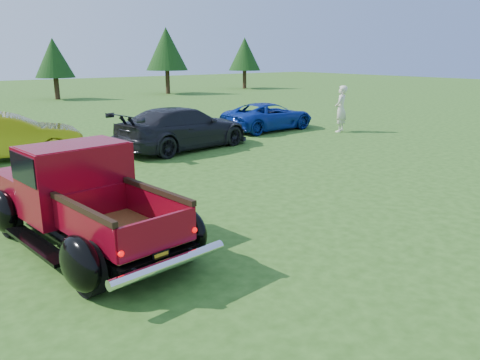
{
  "coord_description": "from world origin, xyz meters",
  "views": [
    {
      "loc": [
        -4.55,
        -6.12,
        3.26
      ],
      "look_at": [
        0.28,
        0.2,
        1.11
      ],
      "focal_mm": 35.0,
      "sensor_mm": 36.0,
      "label": 1
    }
  ],
  "objects_px": {
    "tree_east": "(166,49)",
    "tree_far_east": "(245,54)",
    "pickup_truck": "(77,196)",
    "show_car_grey": "(184,128)",
    "show_car_yellow": "(8,137)",
    "tree_mid_right": "(54,58)",
    "spectator": "(341,109)",
    "show_car_blue": "(269,116)"
  },
  "relations": [
    {
      "from": "tree_east",
      "to": "tree_far_east",
      "type": "xyz_separation_m",
      "value": [
        9.0,
        1.0,
        -0.41
      ]
    },
    {
      "from": "pickup_truck",
      "to": "show_car_grey",
      "type": "xyz_separation_m",
      "value": [
        5.86,
        6.23,
        -0.1
      ]
    },
    {
      "from": "show_car_grey",
      "to": "show_car_yellow",
      "type": "bearing_deg",
      "value": 61.54
    },
    {
      "from": "tree_mid_right",
      "to": "spectator",
      "type": "height_order",
      "value": "tree_mid_right"
    },
    {
      "from": "show_car_blue",
      "to": "spectator",
      "type": "distance_m",
      "value": 3.13
    },
    {
      "from": "spectator",
      "to": "tree_mid_right",
      "type": "bearing_deg",
      "value": -104.54
    },
    {
      "from": "show_car_yellow",
      "to": "spectator",
      "type": "distance_m",
      "value": 12.88
    },
    {
      "from": "show_car_grey",
      "to": "tree_east",
      "type": "bearing_deg",
      "value": -36.65
    },
    {
      "from": "show_car_yellow",
      "to": "show_car_blue",
      "type": "height_order",
      "value": "show_car_yellow"
    },
    {
      "from": "tree_east",
      "to": "show_car_grey",
      "type": "bearing_deg",
      "value": -117.6
    },
    {
      "from": "pickup_truck",
      "to": "show_car_blue",
      "type": "relative_size",
      "value": 1.15
    },
    {
      "from": "tree_east",
      "to": "tree_far_east",
      "type": "distance_m",
      "value": 9.06
    },
    {
      "from": "tree_far_east",
      "to": "tree_east",
      "type": "bearing_deg",
      "value": -173.66
    },
    {
      "from": "show_car_yellow",
      "to": "spectator",
      "type": "xyz_separation_m",
      "value": [
        12.58,
        -2.73,
        0.25
      ]
    },
    {
      "from": "show_car_blue",
      "to": "pickup_truck",
      "type": "bearing_deg",
      "value": 122.09
    },
    {
      "from": "tree_far_east",
      "to": "show_car_yellow",
      "type": "relative_size",
      "value": 1.08
    },
    {
      "from": "show_car_blue",
      "to": "show_car_yellow",
      "type": "bearing_deg",
      "value": 84.94
    },
    {
      "from": "tree_mid_right",
      "to": "pickup_truck",
      "type": "relative_size",
      "value": 0.89
    },
    {
      "from": "tree_far_east",
      "to": "show_car_yellow",
      "type": "distance_m",
      "value": 32.85
    },
    {
      "from": "tree_mid_right",
      "to": "show_car_grey",
      "type": "height_order",
      "value": "tree_mid_right"
    },
    {
      "from": "tree_east",
      "to": "show_car_grey",
      "type": "height_order",
      "value": "tree_east"
    },
    {
      "from": "tree_east",
      "to": "spectator",
      "type": "height_order",
      "value": "tree_east"
    },
    {
      "from": "tree_far_east",
      "to": "pickup_truck",
      "type": "bearing_deg",
      "value": -132.29
    },
    {
      "from": "tree_mid_right",
      "to": "tree_far_east",
      "type": "distance_m",
      "value": 18.01
    },
    {
      "from": "show_car_grey",
      "to": "show_car_blue",
      "type": "distance_m",
      "value": 5.37
    },
    {
      "from": "show_car_grey",
      "to": "spectator",
      "type": "height_order",
      "value": "spectator"
    },
    {
      "from": "tree_far_east",
      "to": "show_car_grey",
      "type": "bearing_deg",
      "value": -132.01
    },
    {
      "from": "tree_east",
      "to": "pickup_truck",
      "type": "distance_m",
      "value": 32.61
    },
    {
      "from": "show_car_yellow",
      "to": "show_car_grey",
      "type": "xyz_separation_m",
      "value": [
        5.3,
        -1.87,
        0.01
      ]
    },
    {
      "from": "spectator",
      "to": "show_car_grey",
      "type": "bearing_deg",
      "value": -33.86
    },
    {
      "from": "tree_far_east",
      "to": "spectator",
      "type": "relative_size",
      "value": 2.43
    },
    {
      "from": "pickup_truck",
      "to": "tree_mid_right",
      "type": "bearing_deg",
      "value": 67.31
    },
    {
      "from": "tree_mid_right",
      "to": "spectator",
      "type": "relative_size",
      "value": 2.23
    },
    {
      "from": "tree_mid_right",
      "to": "tree_far_east",
      "type": "height_order",
      "value": "tree_far_east"
    },
    {
      "from": "pickup_truck",
      "to": "show_car_blue",
      "type": "distance_m",
      "value": 13.44
    },
    {
      "from": "pickup_truck",
      "to": "tree_east",
      "type": "bearing_deg",
      "value": 51.61
    },
    {
      "from": "show_car_yellow",
      "to": "tree_mid_right",
      "type": "bearing_deg",
      "value": -10.34
    },
    {
      "from": "show_car_blue",
      "to": "tree_east",
      "type": "bearing_deg",
      "value": -19.39
    },
    {
      "from": "tree_far_east",
      "to": "show_car_blue",
      "type": "relative_size",
      "value": 1.11
    },
    {
      "from": "tree_mid_right",
      "to": "tree_east",
      "type": "bearing_deg",
      "value": -3.18
    },
    {
      "from": "spectator",
      "to": "tree_far_east",
      "type": "bearing_deg",
      "value": -146.15
    },
    {
      "from": "pickup_truck",
      "to": "show_car_grey",
      "type": "relative_size",
      "value": 0.98
    }
  ]
}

